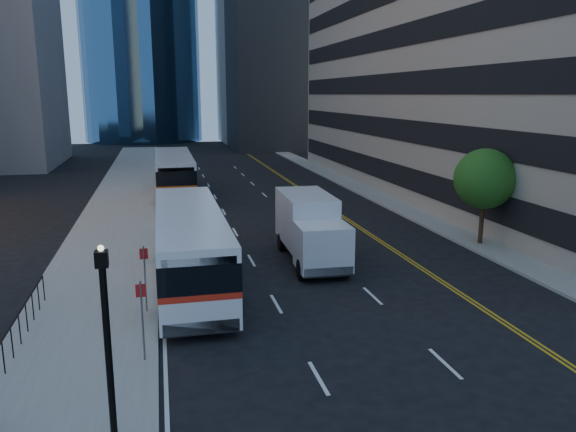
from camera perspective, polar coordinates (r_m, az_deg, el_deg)
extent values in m
plane|color=black|center=(21.35, 9.30, -9.94)|extent=(160.00, 160.00, 0.00)
cube|color=gray|center=(44.06, -16.38, 1.39)|extent=(5.00, 90.00, 0.15)
cube|color=gray|center=(47.02, 8.06, 2.43)|extent=(2.00, 90.00, 0.15)
cube|color=#9E9384|center=(52.81, 26.46, 15.91)|extent=(30.00, 50.00, 25.00)
cylinder|color=#332114|center=(31.82, 19.05, -0.68)|extent=(0.24, 0.24, 2.20)
sphere|color=#174D16|center=(31.40, 19.35, 3.59)|extent=(3.20, 3.20, 3.20)
cylinder|color=black|center=(13.60, -17.76, -13.42)|extent=(0.16, 0.16, 4.20)
cube|color=black|center=(12.80, -18.42, -4.16)|extent=(0.28, 0.28, 0.36)
cube|color=white|center=(24.49, -9.89, -4.72)|extent=(2.69, 12.42, 1.14)
cube|color=red|center=(24.31, -9.95, -3.20)|extent=(2.71, 12.44, 0.23)
cube|color=black|center=(24.16, -10.00, -1.90)|extent=(2.71, 12.44, 0.93)
cube|color=white|center=(23.99, -10.07, -0.10)|extent=(2.69, 12.42, 0.52)
cylinder|color=black|center=(21.08, -12.63, -8.87)|extent=(0.31, 1.04, 1.04)
cylinder|color=black|center=(21.20, -5.93, -8.50)|extent=(0.31, 1.04, 1.04)
cylinder|color=black|center=(27.77, -12.78, -3.70)|extent=(0.31, 1.04, 1.04)
cylinder|color=black|center=(27.86, -7.72, -3.45)|extent=(0.31, 1.04, 1.04)
cube|color=silver|center=(46.22, -11.45, 3.25)|extent=(2.79, 12.88, 1.18)
cube|color=#CA5613|center=(46.12, -11.49, 4.11)|extent=(2.81, 12.90, 0.24)
cube|color=black|center=(46.04, -11.52, 4.84)|extent=(2.81, 12.90, 0.97)
cube|color=silver|center=(45.95, -11.56, 5.83)|extent=(2.79, 12.88, 0.54)
cylinder|color=black|center=(42.47, -12.99, 1.81)|extent=(0.32, 1.07, 1.07)
cylinder|color=black|center=(42.53, -9.55, 1.97)|extent=(0.32, 1.07, 1.07)
cylinder|color=black|center=(49.67, -13.02, 3.29)|extent=(0.32, 1.07, 1.07)
cylinder|color=black|center=(49.73, -10.08, 3.43)|extent=(0.32, 1.07, 1.07)
cube|color=silver|center=(24.97, 3.56, -3.14)|extent=(2.36, 2.17, 2.01)
cube|color=black|center=(24.02, 4.13, -2.82)|extent=(2.10, 0.12, 1.05)
cube|color=silver|center=(27.99, 1.84, -0.22)|extent=(2.43, 4.66, 2.49)
cube|color=black|center=(27.35, 2.32, -3.63)|extent=(1.88, 6.37, 0.24)
cylinder|color=black|center=(24.82, 1.34, -5.45)|extent=(0.30, 0.93, 0.92)
cylinder|color=black|center=(25.33, 5.91, -5.15)|extent=(0.30, 0.93, 0.92)
cylinder|color=black|center=(29.32, -0.69, -2.66)|extent=(0.30, 0.93, 0.92)
cylinder|color=black|center=(29.75, 3.21, -2.46)|extent=(0.30, 0.93, 0.92)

